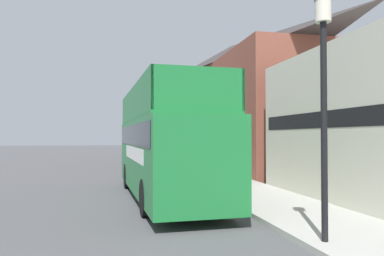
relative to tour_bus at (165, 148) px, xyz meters
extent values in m
plane|color=#4C4C4F|center=(-3.80, 10.38, -1.81)|extent=(144.00, 144.00, 0.00)
cube|color=#ADAAA3|center=(3.34, 7.38, -1.74)|extent=(2.93, 108.00, 0.14)
cube|color=black|center=(4.86, -4.59, 0.99)|extent=(0.12, 12.47, 0.55)
cube|color=brown|center=(7.81, 16.06, 1.84)|extent=(6.00, 25.88, 7.29)
pyramid|color=#383333|center=(7.81, 16.06, 6.73)|extent=(6.00, 25.88, 2.50)
cube|color=#1E7A38|center=(0.01, -0.12, -0.27)|extent=(2.85, 10.00, 2.51)
cube|color=white|center=(0.03, -0.61, -0.14)|extent=(2.67, 5.55, 0.45)
cube|color=black|center=(0.01, -0.12, 0.49)|extent=(2.85, 9.21, 0.70)
cube|color=#1E7A38|center=(0.01, -0.12, 1.04)|extent=(2.82, 9.21, 0.10)
cube|color=#1E7A38|center=(-1.17, -0.17, 1.63)|extent=(0.48, 9.11, 1.09)
cube|color=#1E7A38|center=(1.18, -0.06, 1.63)|extent=(0.48, 9.11, 1.09)
cube|color=#1E7A38|center=(0.21, -4.63, 1.63)|extent=(2.41, 0.18, 1.09)
cube|color=#1E7A38|center=(-0.17, 3.74, 1.63)|extent=(2.47, 1.49, 1.09)
cylinder|color=black|center=(-1.22, 2.90, -1.28)|extent=(0.33, 1.07, 1.06)
cylinder|color=black|center=(0.95, 3.00, -1.28)|extent=(0.33, 1.07, 1.06)
cylinder|color=black|center=(-0.95, -3.03, -1.28)|extent=(0.33, 1.07, 1.06)
cylinder|color=black|center=(1.22, -2.94, -1.28)|extent=(0.33, 1.07, 1.06)
cube|color=silver|center=(0.74, 6.95, -1.25)|extent=(1.99, 4.36, 0.75)
cube|color=black|center=(0.74, 6.82, -0.62)|extent=(1.67, 2.12, 0.51)
cylinder|color=black|center=(-0.15, 8.24, -1.47)|extent=(0.23, 0.68, 0.67)
cylinder|color=black|center=(1.50, 8.31, -1.47)|extent=(0.23, 0.68, 0.67)
cylinder|color=black|center=(-0.02, 5.59, -1.47)|extent=(0.23, 0.68, 0.67)
cylinder|color=black|center=(1.62, 5.67, -1.47)|extent=(0.23, 0.68, 0.67)
cylinder|color=black|center=(2.30, -6.78, 0.55)|extent=(0.13, 0.13, 4.44)
cylinder|color=silver|center=(2.30, -6.78, 3.00)|extent=(0.32, 0.32, 0.45)
cylinder|color=black|center=(2.42, 2.45, 0.57)|extent=(0.13, 0.13, 4.48)
cylinder|color=silver|center=(2.42, 2.45, 3.03)|extent=(0.32, 0.32, 0.45)
cone|color=black|center=(2.42, 2.45, 3.37)|extent=(0.35, 0.35, 0.22)
cylinder|color=black|center=(2.52, 11.68, 0.33)|extent=(0.13, 0.13, 4.01)
cylinder|color=silver|center=(2.52, 11.68, 2.56)|extent=(0.32, 0.32, 0.45)
cone|color=black|center=(2.52, 11.68, 2.90)|extent=(0.35, 0.35, 0.22)
camera|label=1|loc=(-1.90, -13.61, 0.44)|focal=35.00mm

